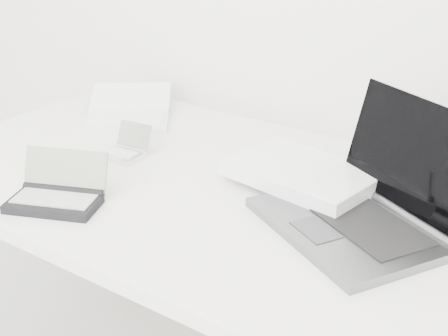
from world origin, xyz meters
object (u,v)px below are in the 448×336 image
Objects in this scene: laptop_large at (335,190)px; netbook_open_white at (128,114)px; desk at (246,210)px; palmtop_charcoal at (57,195)px.

laptop_large is 0.72m from netbook_open_white.
netbook_open_white is (-0.52, 0.19, 0.06)m from desk.
desk is 0.56m from netbook_open_white.
palmtop_charcoal is (-0.28, -0.27, 0.07)m from desk.
desk is at bearing -57.02° from netbook_open_white.
laptop_large is 0.56m from palmtop_charcoal.
netbook_open_white is at bearing 160.03° from desk.
netbook_open_white is (-0.70, 0.15, -0.02)m from laptop_large.
laptop_large is at bearing 12.25° from desk.
laptop_large reaches higher than netbook_open_white.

